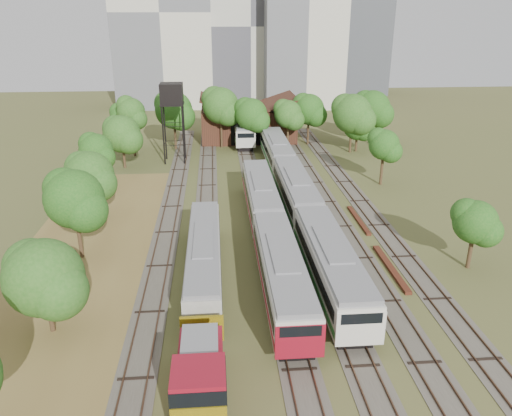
{
  "coord_description": "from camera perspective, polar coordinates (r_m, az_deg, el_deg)",
  "views": [
    {
      "loc": [
        -6.76,
        -28.92,
        20.59
      ],
      "look_at": [
        -2.93,
        17.41,
        2.5
      ],
      "focal_mm": 35.0,
      "sensor_mm": 36.0,
      "label": 1
    }
  ],
  "objects": [
    {
      "name": "tree_band_far",
      "position": [
        81.41,
        2.13,
        11.06
      ],
      "size": [
        43.96,
        11.64,
        9.79
      ],
      "color": "#382616",
      "rests_on": "ground"
    },
    {
      "name": "dry_grass_patch",
      "position": [
        43.73,
        -19.21,
        -8.1
      ],
      "size": [
        14.0,
        60.0,
        0.04
      ],
      "primitive_type": "cube",
      "color": "brown",
      "rests_on": "ground"
    },
    {
      "name": "railcar_red_set",
      "position": [
        46.31,
        1.57,
        -2.38
      ],
      "size": [
        3.09,
        34.58,
        3.83
      ],
      "color": "black",
      "rests_on": "ground"
    },
    {
      "name": "rail_pile_far",
      "position": [
        54.28,
        11.64,
        -1.35
      ],
      "size": [
        0.48,
        7.7,
        0.25
      ],
      "primitive_type": "cube",
      "color": "#532517",
      "rests_on": "ground"
    },
    {
      "name": "rail_pile_near",
      "position": [
        44.88,
        15.15,
        -6.65
      ],
      "size": [
        0.56,
        8.47,
        0.28
      ],
      "primitive_type": "cube",
      "color": "#532517",
      "rests_on": "ground"
    },
    {
      "name": "railcar_green_set",
      "position": [
        55.7,
        4.59,
        1.79
      ],
      "size": [
        3.19,
        52.08,
        3.95
      ],
      "color": "black",
      "rests_on": "ground"
    },
    {
      "name": "railcar_rear",
      "position": [
        86.99,
        -1.51,
        8.95
      ],
      "size": [
        3.13,
        16.08,
        3.88
      ],
      "color": "black",
      "rests_on": "ground"
    },
    {
      "name": "tracks",
      "position": [
        58.02,
        1.6,
        0.51
      ],
      "size": [
        24.6,
        80.0,
        0.19
      ],
      "color": "#4C473D",
      "rests_on": "ground"
    },
    {
      "name": "old_grey_coach",
      "position": [
        41.84,
        -5.95,
        -5.49
      ],
      "size": [
        2.73,
        18.0,
        3.37
      ],
      "color": "black",
      "rests_on": "ground"
    },
    {
      "name": "tree_band_right",
      "position": [
        67.6,
        14.4,
        6.81
      ],
      "size": [
        5.53,
        43.82,
        7.18
      ],
      "color": "#382616",
      "rests_on": "ground"
    },
    {
      "name": "ground",
      "position": [
        36.13,
        7.12,
        -13.66
      ],
      "size": [
        240.0,
        240.0,
        0.0
      ],
      "primitive_type": "plane",
      "color": "#475123",
      "rests_on": "ground"
    },
    {
      "name": "tower_centre",
      "position": [
        129.24,
        -0.9,
        20.11
      ],
      "size": [
        20.0,
        18.0,
        36.0
      ],
      "primitive_type": "cube",
      "color": "#B6B4A5",
      "rests_on": "ground"
    },
    {
      "name": "water_tower",
      "position": [
        74.07,
        -9.61,
        12.51
      ],
      "size": [
        3.32,
        3.32,
        11.48
      ],
      "color": "black",
      "rests_on": "ground"
    },
    {
      "name": "maintenance_shed",
      "position": [
        88.86,
        -0.94,
        9.78
      ],
      "size": [
        16.45,
        11.55,
        7.58
      ],
      "color": "#361D13",
      "rests_on": "ground"
    },
    {
      "name": "shunter_locomotive",
      "position": [
        29.3,
        -6.39,
        -18.76
      ],
      "size": [
        2.85,
        8.1,
        3.74
      ],
      "color": "black",
      "rests_on": "ground"
    },
    {
      "name": "tower_far_right",
      "position": [
        144.92,
        12.23,
        18.21
      ],
      "size": [
        12.0,
        12.0,
        28.0
      ],
      "primitive_type": "cube",
      "color": "#42444A",
      "rests_on": "ground"
    },
    {
      "name": "tower_left",
      "position": [
        124.43,
        -10.64,
        21.12
      ],
      "size": [
        22.0,
        16.0,
        42.0
      ],
      "primitive_type": "cube",
      "color": "beige",
      "rests_on": "ground"
    },
    {
      "name": "tree_band_left",
      "position": [
        51.19,
        -19.24,
        2.44
      ],
      "size": [
        7.56,
        65.03,
        8.56
      ],
      "color": "#382616",
      "rests_on": "ground"
    }
  ]
}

